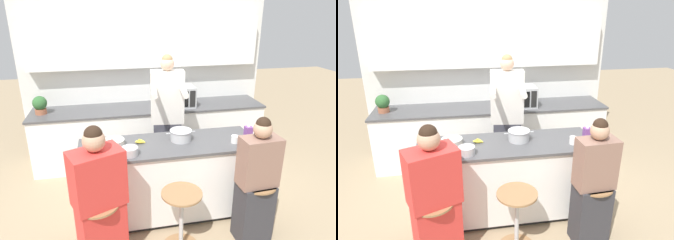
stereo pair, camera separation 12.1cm
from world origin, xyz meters
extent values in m
plane|color=tan|center=(0.00, 0.00, 0.00)|extent=(16.00, 16.00, 0.00)
cube|color=silver|center=(0.00, 1.76, 1.35)|extent=(3.79, 0.06, 2.70)
cube|color=white|center=(0.00, 1.65, 1.83)|extent=(3.48, 0.16, 0.75)
cube|color=white|center=(0.00, 1.40, 0.43)|extent=(3.48, 0.64, 0.85)
cube|color=#4C4C4F|center=(0.00, 1.40, 0.87)|extent=(3.51, 0.67, 0.03)
cube|color=black|center=(0.00, 0.00, 0.03)|extent=(1.84, 0.53, 0.06)
cube|color=white|center=(0.00, 0.00, 0.47)|extent=(1.92, 0.61, 0.82)
cube|color=#4C4C4F|center=(0.00, 0.00, 0.90)|extent=(1.96, 0.65, 0.03)
cylinder|color=#B7BABC|center=(-0.78, -0.59, 0.33)|extent=(0.04, 0.04, 0.63)
cylinder|color=#997047|center=(-0.78, -0.59, 0.65)|extent=(0.40, 0.40, 0.02)
cylinder|color=#B7BABC|center=(0.00, -0.58, 0.33)|extent=(0.04, 0.04, 0.63)
cylinder|color=#997047|center=(0.00, -0.58, 0.65)|extent=(0.40, 0.40, 0.02)
cylinder|color=#997047|center=(0.78, -0.56, 0.01)|extent=(0.38, 0.38, 0.01)
cylinder|color=#B7BABC|center=(0.78, -0.56, 0.33)|extent=(0.04, 0.04, 0.63)
cylinder|color=#997047|center=(0.78, -0.56, 0.65)|extent=(0.40, 0.40, 0.02)
cube|color=#383842|center=(0.10, 0.61, 0.47)|extent=(0.38, 0.26, 0.93)
cube|color=silver|center=(0.10, 0.61, 1.26)|extent=(0.44, 0.27, 0.66)
cylinder|color=silver|center=(-0.10, 0.35, 1.41)|extent=(0.12, 0.37, 0.07)
cylinder|color=silver|center=(0.24, 0.30, 1.41)|extent=(0.12, 0.37, 0.07)
sphere|color=#DBB293|center=(0.10, 0.61, 1.68)|extent=(0.19, 0.19, 0.17)
sphere|color=#A37F51|center=(0.10, 0.61, 1.72)|extent=(0.15, 0.15, 0.13)
cube|color=red|center=(-0.76, -0.59, 0.33)|extent=(0.48, 0.40, 0.66)
cube|color=red|center=(-0.76, -0.59, 0.92)|extent=(0.52, 0.44, 0.52)
sphere|color=tan|center=(-0.76, -0.59, 1.28)|extent=(0.26, 0.26, 0.20)
sphere|color=black|center=(-0.76, -0.59, 1.33)|extent=(0.20, 0.20, 0.16)
cube|color=#333338|center=(0.76, -0.59, 0.33)|extent=(0.36, 0.28, 0.66)
cube|color=#896656|center=(0.76, -0.59, 0.91)|extent=(0.39, 0.24, 0.50)
sphere|color=tan|center=(0.76, -0.59, 1.25)|extent=(0.19, 0.19, 0.18)
sphere|color=black|center=(0.76, -0.59, 1.30)|extent=(0.15, 0.15, 0.14)
cylinder|color=#B7BABC|center=(0.14, 0.06, 0.97)|extent=(0.23, 0.23, 0.11)
cylinder|color=#B7BABC|center=(0.14, 0.06, 1.03)|extent=(0.25, 0.25, 0.01)
cylinder|color=#B7BABC|center=(0.00, 0.06, 1.01)|extent=(0.05, 0.01, 0.01)
cylinder|color=#B7BABC|center=(0.29, 0.06, 1.01)|extent=(0.05, 0.01, 0.01)
cylinder|color=silver|center=(-0.59, 0.08, 0.95)|extent=(0.23, 0.23, 0.07)
cylinder|color=#B7BABC|center=(-0.45, -0.19, 0.95)|extent=(0.17, 0.17, 0.08)
cylinder|color=white|center=(0.71, -0.13, 0.95)|extent=(0.08, 0.08, 0.08)
torus|color=white|center=(0.76, -0.13, 0.96)|extent=(0.04, 0.01, 0.04)
ellipsoid|color=yellow|center=(-0.32, 0.05, 0.93)|extent=(0.10, 0.04, 0.04)
ellipsoid|color=yellow|center=(-0.34, 0.08, 0.93)|extent=(0.08, 0.10, 0.04)
ellipsoid|color=yellow|center=(-0.29, 0.08, 0.93)|extent=(0.09, 0.09, 0.04)
cube|color=#7A428E|center=(0.88, -0.10, 0.99)|extent=(0.08, 0.08, 0.16)
cylinder|color=white|center=(0.88, -0.10, 1.08)|extent=(0.03, 0.03, 0.02)
cube|color=#B2B5B7|center=(0.44, 1.36, 1.04)|extent=(0.46, 0.37, 0.31)
cube|color=black|center=(0.40, 1.17, 1.04)|extent=(0.29, 0.01, 0.24)
cube|color=black|center=(0.60, 1.17, 1.04)|extent=(0.08, 0.01, 0.25)
cylinder|color=#A86042|center=(-1.58, 1.40, 0.92)|extent=(0.16, 0.16, 0.08)
sphere|color=#336633|center=(-1.58, 1.40, 1.05)|extent=(0.20, 0.20, 0.20)
camera|label=1|loc=(-0.62, -2.92, 2.31)|focal=32.00mm
camera|label=2|loc=(-0.50, -2.94, 2.31)|focal=32.00mm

